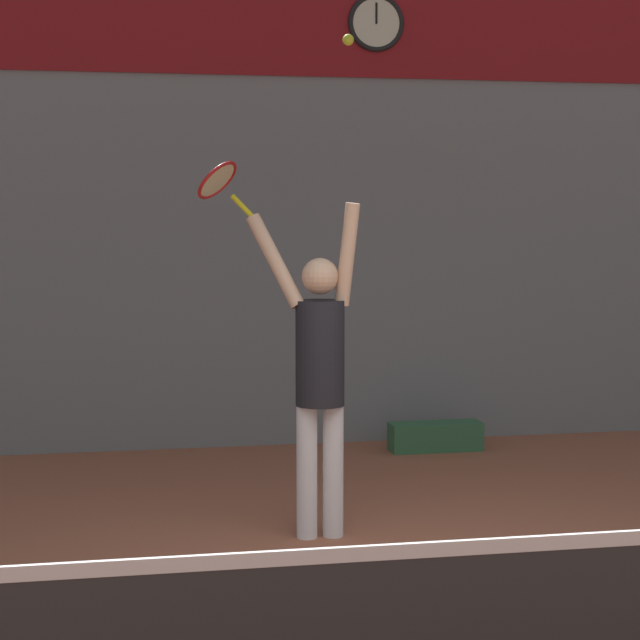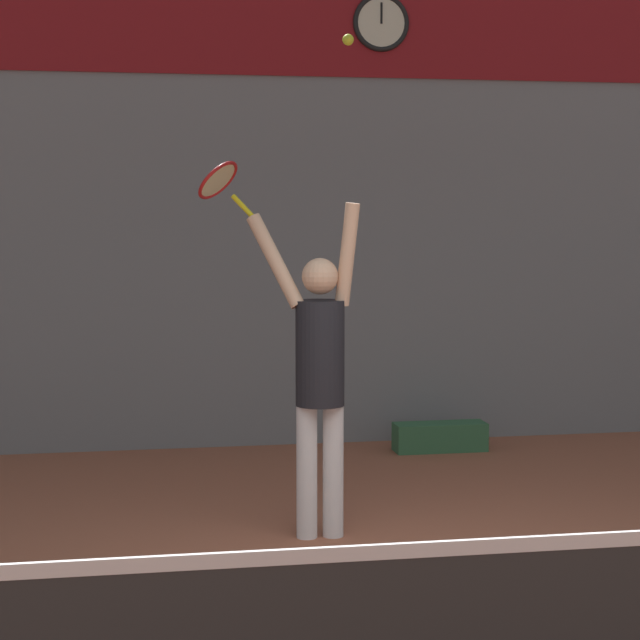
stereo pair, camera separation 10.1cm
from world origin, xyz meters
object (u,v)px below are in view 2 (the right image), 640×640
tennis_player (319,367)px  equipment_bag (440,437)px  tennis_ball (348,40)px  tennis_racket (220,182)px  scoreboard_clock (381,23)px

tennis_player → equipment_bag: (1.46, 2.36, -0.95)m
tennis_ball → tennis_racket: bearing=149.9°
tennis_ball → equipment_bag: 4.03m
scoreboard_clock → tennis_racket: (-1.62, -2.48, -1.41)m
scoreboard_clock → tennis_player: scoreboard_clock is taller
scoreboard_clock → tennis_racket: bearing=-123.1°
scoreboard_clock → tennis_ball: (-0.88, -2.91, -0.57)m
tennis_ball → equipment_bag: size_ratio=0.09×
scoreboard_clock → tennis_player: size_ratio=0.24×
scoreboard_clock → tennis_player: bearing=-110.3°
tennis_player → tennis_racket: 1.32m
tennis_racket → equipment_bag: (2.04, 2.02, -2.09)m
tennis_racket → equipment_bag: size_ratio=0.52×
tennis_player → tennis_racket: size_ratio=5.15×
scoreboard_clock → equipment_bag: 3.56m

